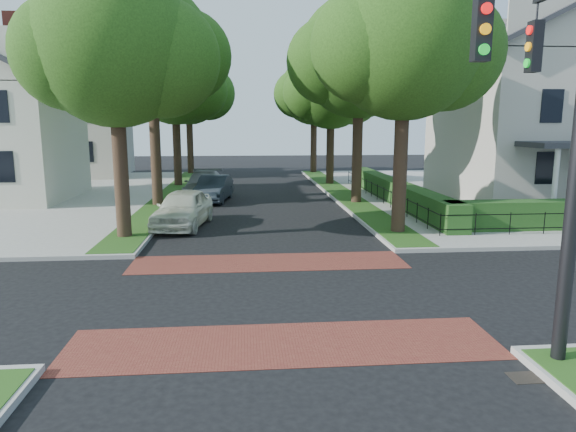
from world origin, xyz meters
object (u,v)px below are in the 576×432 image
at_px(parked_car_front, 183,208).
at_px(parked_car_middle, 214,189).
at_px(traffic_signal, 564,113).
at_px(parked_car_rear, 205,185).

xyz_separation_m(parked_car_front, parked_car_middle, (0.92, 7.52, -0.08)).
relative_size(parked_car_front, parked_car_middle, 1.07).
xyz_separation_m(traffic_signal, parked_car_front, (-8.37, 13.84, -3.88)).
bearing_deg(parked_car_rear, parked_car_middle, -63.51).
relative_size(traffic_signal, parked_car_front, 1.64).
bearing_deg(traffic_signal, parked_car_rear, 109.61).
distance_m(parked_car_front, parked_car_middle, 7.57).
xyz_separation_m(parked_car_front, parked_car_rear, (0.30, 8.82, -0.01)).
bearing_deg(parked_car_front, parked_car_rear, 96.52).
bearing_deg(parked_car_front, parked_car_middle, 91.52).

